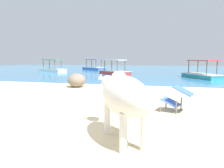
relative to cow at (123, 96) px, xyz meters
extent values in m
cube|color=#CCB78E|center=(-1.74, 0.75, -0.79)|extent=(18.00, 14.00, 0.04)
cube|color=teal|center=(-1.74, 22.75, -0.81)|extent=(60.00, 36.00, 0.03)
cylinder|color=silver|center=(-0.35, 0.25, -0.47)|extent=(0.12, 0.12, 0.60)
cylinder|color=silver|center=(-0.06, 0.42, -0.47)|extent=(0.12, 0.12, 0.60)
cylinder|color=silver|center=(0.12, -0.52, -0.47)|extent=(0.12, 0.12, 0.60)
cylinder|color=silver|center=(0.41, -0.34, -0.47)|extent=(0.12, 0.12, 0.60)
ellipsoid|color=silver|center=(0.03, -0.05, 0.01)|extent=(1.37, 1.71, 0.65)
ellipsoid|color=silver|center=(-0.50, 0.81, 0.12)|extent=(0.45, 0.51, 0.30)
cone|color=silver|center=(-0.63, 0.73, 0.25)|extent=(0.15, 0.15, 0.11)
cone|color=silver|center=(-0.37, 0.89, 0.25)|extent=(0.15, 0.15, 0.11)
ellipsoid|color=silver|center=(-0.12, 0.19, 0.29)|extent=(0.38, 0.39, 0.22)
cylinder|color=brown|center=(0.50, 2.21, -0.70)|extent=(0.04, 0.04, 0.14)
cylinder|color=brown|center=(0.63, 2.72, -0.70)|extent=(0.04, 0.04, 0.14)
cylinder|color=brown|center=(0.90, 2.11, -0.60)|extent=(0.04, 0.04, 0.34)
cylinder|color=brown|center=(1.03, 2.61, -0.60)|extent=(0.04, 0.04, 0.34)
cube|color=#3D66C6|center=(0.76, 2.41, -0.53)|extent=(0.55, 0.61, 0.21)
cube|color=#3D66C6|center=(1.07, 2.33, -0.20)|extent=(0.58, 0.62, 0.23)
ellipsoid|color=#6B5B4C|center=(-0.64, 4.47, -0.50)|extent=(1.12, 1.16, 0.54)
ellipsoid|color=gray|center=(-3.67, 6.34, -0.44)|extent=(0.92, 0.91, 0.66)
cube|color=white|center=(-11.61, 17.83, -0.65)|extent=(3.71, 2.59, 0.28)
cube|color=white|center=(-11.61, 17.83, -0.49)|extent=(3.80, 2.67, 0.04)
cylinder|color=brown|center=(-12.75, 17.96, -0.04)|extent=(0.06, 0.06, 0.95)
cylinder|color=brown|center=(-12.41, 18.65, -0.04)|extent=(0.06, 0.06, 0.95)
cylinder|color=brown|center=(-10.82, 17.00, -0.04)|extent=(0.06, 0.06, 0.95)
cylinder|color=brown|center=(-10.48, 17.69, -0.04)|extent=(0.06, 0.06, 0.95)
cube|color=#339356|center=(-11.61, 17.83, 0.47)|extent=(2.67, 1.96, 0.06)
cube|color=#C63833|center=(-4.19, 15.51, -0.65)|extent=(3.36, 3.29, 0.28)
cube|color=white|center=(-4.19, 15.51, -0.49)|extent=(3.45, 3.38, 0.04)
cylinder|color=brown|center=(-3.14, 15.04, -0.04)|extent=(0.06, 0.06, 0.95)
cylinder|color=brown|center=(-3.68, 14.48, -0.04)|extent=(0.06, 0.06, 0.95)
cylinder|color=brown|center=(-4.70, 16.54, -0.04)|extent=(0.06, 0.06, 0.95)
cylinder|color=brown|center=(-5.23, 15.98, -0.04)|extent=(0.06, 0.06, 0.95)
cube|color=silver|center=(-4.19, 15.51, 0.47)|extent=(2.46, 2.42, 0.06)
cube|color=teal|center=(2.76, 13.46, -0.65)|extent=(2.65, 3.70, 0.28)
cube|color=white|center=(2.76, 13.46, -0.49)|extent=(2.74, 3.79, 0.04)
cylinder|color=brown|center=(3.60, 12.69, -0.04)|extent=(0.06, 0.06, 0.95)
cylinder|color=brown|center=(2.92, 12.33, -0.04)|extent=(0.06, 0.06, 0.95)
cylinder|color=brown|center=(2.59, 14.60, -0.04)|extent=(0.06, 0.06, 0.95)
cylinder|color=brown|center=(1.91, 14.24, -0.04)|extent=(0.06, 0.06, 0.95)
cube|color=red|center=(2.76, 13.46, 0.47)|extent=(2.00, 2.66, 0.06)
cube|color=#3866B7|center=(-8.57, 22.36, -0.65)|extent=(3.52, 3.07, 0.28)
cube|color=white|center=(-8.57, 22.36, -0.49)|extent=(3.61, 3.15, 0.04)
cylinder|color=brown|center=(-9.67, 22.72, -0.04)|extent=(0.06, 0.06, 0.95)
cylinder|color=brown|center=(-9.20, 23.33, -0.04)|extent=(0.06, 0.06, 0.95)
cylinder|color=brown|center=(-7.95, 21.40, -0.04)|extent=(0.06, 0.06, 0.95)
cylinder|color=brown|center=(-7.48, 22.01, -0.04)|extent=(0.06, 0.06, 0.95)
cube|color=#3D66C6|center=(-8.57, 22.36, 0.47)|extent=(2.57, 2.28, 0.06)
camera|label=1|loc=(0.80, -3.63, 0.62)|focal=36.21mm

